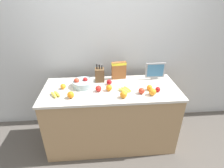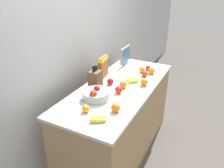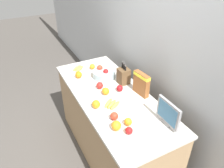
{
  "view_description": "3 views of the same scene",
  "coord_description": "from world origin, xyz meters",
  "px_view_note": "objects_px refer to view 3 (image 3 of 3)",
  "views": [
    {
      "loc": [
        -0.15,
        -2.0,
        2.03
      ],
      "look_at": [
        0.01,
        -0.0,
        0.97
      ],
      "focal_mm": 28.0,
      "sensor_mm": 36.0,
      "label": 1
    },
    {
      "loc": [
        -1.99,
        -0.93,
        1.99
      ],
      "look_at": [
        -0.08,
        0.05,
        0.95
      ],
      "focal_mm": 35.0,
      "sensor_mm": 36.0,
      "label": 2
    },
    {
      "loc": [
        1.72,
        -0.89,
        2.29
      ],
      "look_at": [
        -0.01,
        0.01,
        1.03
      ],
      "focal_mm": 35.0,
      "sensor_mm": 36.0,
      "label": 3
    }
  ],
  "objects_px": {
    "fruit_bowl": "(104,74)",
    "apple_near_bananas": "(120,88)",
    "small_monitor": "(168,113)",
    "cereal_box": "(141,83)",
    "orange_front_left": "(96,104)",
    "knife_block": "(124,76)",
    "banana_bunch_left": "(112,104)",
    "orange_front_right": "(79,75)",
    "orange_mid_right": "(92,67)",
    "apple_leftmost": "(114,116)",
    "orange_by_cereal": "(116,126)",
    "orange_near_bowl": "(106,91)",
    "orange_back_center": "(128,122)",
    "apple_middle": "(129,131)",
    "apple_by_knife_block": "(100,85)",
    "banana_bunch_right": "(78,68)"
  },
  "relations": [
    {
      "from": "banana_bunch_left",
      "to": "apple_leftmost",
      "type": "distance_m",
      "value": 0.21
    },
    {
      "from": "banana_bunch_right",
      "to": "apple_by_knife_block",
      "type": "height_order",
      "value": "apple_by_knife_block"
    },
    {
      "from": "fruit_bowl",
      "to": "orange_by_cereal",
      "type": "bearing_deg",
      "value": -18.77
    },
    {
      "from": "fruit_bowl",
      "to": "apple_near_bananas",
      "type": "relative_size",
      "value": 3.8
    },
    {
      "from": "apple_middle",
      "to": "banana_bunch_right",
      "type": "bearing_deg",
      "value": 179.73
    },
    {
      "from": "knife_block",
      "to": "apple_middle",
      "type": "bearing_deg",
      "value": -26.63
    },
    {
      "from": "orange_near_bowl",
      "to": "orange_mid_right",
      "type": "distance_m",
      "value": 0.6
    },
    {
      "from": "fruit_bowl",
      "to": "small_monitor",
      "type": "bearing_deg",
      "value": 7.72
    },
    {
      "from": "small_monitor",
      "to": "orange_mid_right",
      "type": "distance_m",
      "value": 1.28
    },
    {
      "from": "orange_front_left",
      "to": "orange_mid_right",
      "type": "xyz_separation_m",
      "value": [
        -0.75,
        0.28,
        -0.01
      ]
    },
    {
      "from": "apple_by_knife_block",
      "to": "orange_back_center",
      "type": "xyz_separation_m",
      "value": [
        0.65,
        -0.02,
        -0.0
      ]
    },
    {
      "from": "banana_bunch_left",
      "to": "apple_leftmost",
      "type": "height_order",
      "value": "apple_leftmost"
    },
    {
      "from": "small_monitor",
      "to": "orange_front_right",
      "type": "xyz_separation_m",
      "value": [
        -1.14,
        -0.42,
        -0.09
      ]
    },
    {
      "from": "apple_middle",
      "to": "orange_near_bowl",
      "type": "distance_m",
      "value": 0.62
    },
    {
      "from": "orange_front_left",
      "to": "fruit_bowl",
      "type": "bearing_deg",
      "value": 146.95
    },
    {
      "from": "small_monitor",
      "to": "fruit_bowl",
      "type": "relative_size",
      "value": 1.0
    },
    {
      "from": "apple_near_bananas",
      "to": "banana_bunch_right",
      "type": "bearing_deg",
      "value": -160.57
    },
    {
      "from": "apple_near_bananas",
      "to": "orange_front_right",
      "type": "bearing_deg",
      "value": -147.59
    },
    {
      "from": "orange_mid_right",
      "to": "knife_block",
      "type": "bearing_deg",
      "value": 21.56
    },
    {
      "from": "orange_front_left",
      "to": "knife_block",
      "type": "bearing_deg",
      "value": 120.07
    },
    {
      "from": "banana_bunch_right",
      "to": "fruit_bowl",
      "type": "bearing_deg",
      "value": 33.72
    },
    {
      "from": "small_monitor",
      "to": "apple_middle",
      "type": "relative_size",
      "value": 4.2
    },
    {
      "from": "orange_near_bowl",
      "to": "orange_by_cereal",
      "type": "bearing_deg",
      "value": -16.15
    },
    {
      "from": "small_monitor",
      "to": "banana_bunch_left",
      "type": "relative_size",
      "value": 1.43
    },
    {
      "from": "small_monitor",
      "to": "orange_by_cereal",
      "type": "distance_m",
      "value": 0.47
    },
    {
      "from": "orange_mid_right",
      "to": "banana_bunch_left",
      "type": "bearing_deg",
      "value": -9.0
    },
    {
      "from": "orange_by_cereal",
      "to": "orange_front_left",
      "type": "bearing_deg",
      "value": -174.73
    },
    {
      "from": "orange_front_right",
      "to": "orange_mid_right",
      "type": "bearing_deg",
      "value": 118.56
    },
    {
      "from": "knife_block",
      "to": "cereal_box",
      "type": "xyz_separation_m",
      "value": [
        0.28,
        0.05,
        0.05
      ]
    },
    {
      "from": "fruit_bowl",
      "to": "orange_back_center",
      "type": "distance_m",
      "value": 0.88
    },
    {
      "from": "apple_leftmost",
      "to": "apple_by_knife_block",
      "type": "height_order",
      "value": "apple_by_knife_block"
    },
    {
      "from": "apple_near_bananas",
      "to": "apple_leftmost",
      "type": "height_order",
      "value": "apple_leftmost"
    },
    {
      "from": "knife_block",
      "to": "banana_bunch_left",
      "type": "distance_m",
      "value": 0.45
    },
    {
      "from": "knife_block",
      "to": "banana_bunch_right",
      "type": "bearing_deg",
      "value": -146.79
    },
    {
      "from": "cereal_box",
      "to": "orange_front_left",
      "type": "xyz_separation_m",
      "value": [
        -0.0,
        -0.53,
        -0.1
      ]
    },
    {
      "from": "fruit_bowl",
      "to": "orange_front_left",
      "type": "xyz_separation_m",
      "value": [
        0.5,
        -0.33,
        -0.0
      ]
    },
    {
      "from": "apple_by_knife_block",
      "to": "banana_bunch_left",
      "type": "bearing_deg",
      "value": -3.52
    },
    {
      "from": "apple_middle",
      "to": "orange_by_cereal",
      "type": "distance_m",
      "value": 0.12
    },
    {
      "from": "apple_near_bananas",
      "to": "knife_block",
      "type": "bearing_deg",
      "value": 136.26
    },
    {
      "from": "orange_mid_right",
      "to": "apple_by_knife_block",
      "type": "bearing_deg",
      "value": -12.95
    },
    {
      "from": "small_monitor",
      "to": "orange_front_right",
      "type": "distance_m",
      "value": 1.22
    },
    {
      "from": "knife_block",
      "to": "apple_near_bananas",
      "type": "xyz_separation_m",
      "value": [
        0.13,
        -0.12,
        -0.06
      ]
    },
    {
      "from": "orange_near_bowl",
      "to": "orange_front_right",
      "type": "bearing_deg",
      "value": -163.55
    },
    {
      "from": "cereal_box",
      "to": "orange_front_right",
      "type": "distance_m",
      "value": 0.8
    },
    {
      "from": "orange_front_right",
      "to": "orange_by_cereal",
      "type": "bearing_deg",
      "value": -0.8
    },
    {
      "from": "orange_by_cereal",
      "to": "fruit_bowl",
      "type": "bearing_deg",
      "value": 161.23
    },
    {
      "from": "orange_mid_right",
      "to": "orange_front_left",
      "type": "bearing_deg",
      "value": -20.51
    },
    {
      "from": "apple_near_bananas",
      "to": "orange_mid_right",
      "type": "distance_m",
      "value": 0.61
    },
    {
      "from": "banana_bunch_left",
      "to": "apple_middle",
      "type": "distance_m",
      "value": 0.41
    },
    {
      "from": "small_monitor",
      "to": "orange_near_bowl",
      "type": "relative_size",
      "value": 3.4
    }
  ]
}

